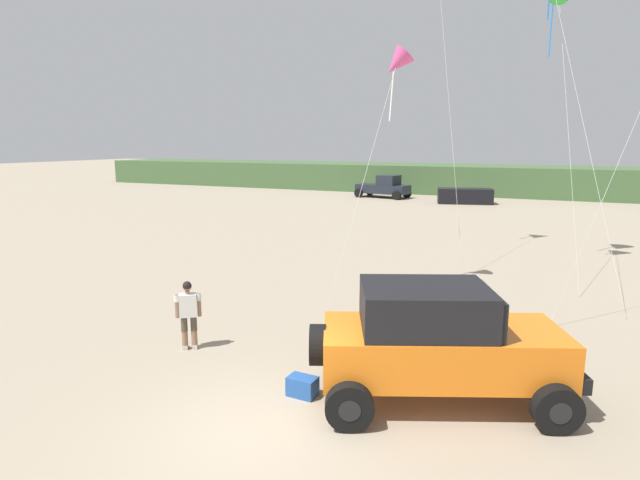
{
  "coord_description": "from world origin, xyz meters",
  "views": [
    {
      "loc": [
        4.27,
        -6.96,
        4.85
      ],
      "look_at": [
        -0.36,
        3.36,
        2.71
      ],
      "focal_mm": 29.17,
      "sensor_mm": 36.0,
      "label": 1
    }
  ],
  "objects_px": {
    "cooler_box": "(302,386)",
    "distant_pickup": "(384,187)",
    "kite_pink_ribbon": "(397,64)",
    "jeep": "(438,341)",
    "person_watching": "(188,311)",
    "distant_sedan": "(465,196)"
  },
  "relations": [
    {
      "from": "person_watching",
      "to": "distant_pickup",
      "type": "relative_size",
      "value": 0.34
    },
    {
      "from": "person_watching",
      "to": "kite_pink_ribbon",
      "type": "distance_m",
      "value": 9.8
    },
    {
      "from": "cooler_box",
      "to": "kite_pink_ribbon",
      "type": "height_order",
      "value": "kite_pink_ribbon"
    },
    {
      "from": "jeep",
      "to": "distant_sedan",
      "type": "relative_size",
      "value": 1.19
    },
    {
      "from": "distant_pickup",
      "to": "kite_pink_ribbon",
      "type": "xyz_separation_m",
      "value": [
        8.84,
        -27.69,
        6.3
      ]
    },
    {
      "from": "cooler_box",
      "to": "distant_sedan",
      "type": "relative_size",
      "value": 0.13
    },
    {
      "from": "distant_sedan",
      "to": "kite_pink_ribbon",
      "type": "xyz_separation_m",
      "value": [
        1.64,
        -26.03,
        6.63
      ]
    },
    {
      "from": "cooler_box",
      "to": "distant_sedan",
      "type": "distance_m",
      "value": 34.01
    },
    {
      "from": "distant_pickup",
      "to": "kite_pink_ribbon",
      "type": "relative_size",
      "value": 0.63
    },
    {
      "from": "jeep",
      "to": "distant_sedan",
      "type": "distance_m",
      "value": 33.42
    },
    {
      "from": "cooler_box",
      "to": "distant_pickup",
      "type": "height_order",
      "value": "distant_pickup"
    },
    {
      "from": "person_watching",
      "to": "distant_pickup",
      "type": "height_order",
      "value": "distant_pickup"
    },
    {
      "from": "jeep",
      "to": "distant_sedan",
      "type": "height_order",
      "value": "jeep"
    },
    {
      "from": "cooler_box",
      "to": "distant_pickup",
      "type": "relative_size",
      "value": 0.12
    },
    {
      "from": "kite_pink_ribbon",
      "to": "jeep",
      "type": "bearing_deg",
      "value": -67.17
    },
    {
      "from": "person_watching",
      "to": "distant_pickup",
      "type": "xyz_separation_m",
      "value": [
        -5.95,
        34.62,
        0.0
      ]
    },
    {
      "from": "person_watching",
      "to": "cooler_box",
      "type": "bearing_deg",
      "value": -15.75
    },
    {
      "from": "distant_pickup",
      "to": "jeep",
      "type": "bearing_deg",
      "value": -71.22
    },
    {
      "from": "person_watching",
      "to": "distant_sedan",
      "type": "relative_size",
      "value": 0.4
    },
    {
      "from": "person_watching",
      "to": "kite_pink_ribbon",
      "type": "relative_size",
      "value": 0.21
    },
    {
      "from": "distant_sedan",
      "to": "kite_pink_ribbon",
      "type": "relative_size",
      "value": 0.54
    },
    {
      "from": "distant_sedan",
      "to": "jeep",
      "type": "bearing_deg",
      "value": -96.61
    }
  ]
}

